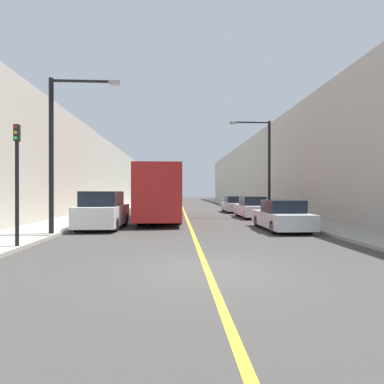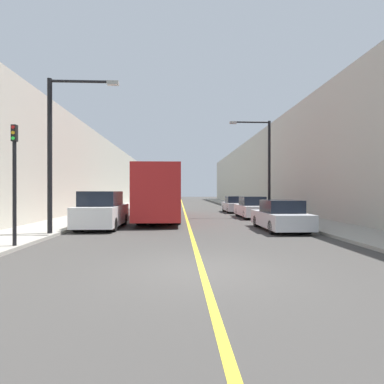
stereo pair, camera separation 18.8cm
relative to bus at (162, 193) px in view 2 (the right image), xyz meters
The scene contains 14 objects.
ground_plane 14.43m from the bus, 83.02° to the right, with size 200.00×200.00×0.00m, color #3F3D3A.
sidewalk_left 16.85m from the bus, 109.48° to the left, with size 3.04×72.00×0.13m, color #9E998E.
sidewalk_right 18.30m from the bus, 60.15° to the left, with size 3.04×72.00×0.13m, color #9E998E.
building_row_left 18.36m from the bus, 119.97° to the left, with size 4.00×72.00×7.94m, color #B7B2A3.
building_row_right 20.36m from the bus, 51.46° to the left, with size 4.00×72.00×8.91m, color #B7B2A3.
road_center_line 16.00m from the bus, 83.72° to the left, with size 0.16×72.00×0.01m, color gold.
bus is the anchor object (origin of this frame).
parked_suv_left 6.49m from the bus, 116.09° to the right, with size 1.99×4.41×1.94m.
car_right_near 9.36m from the bus, 47.98° to the right, with size 1.87×4.36×1.51m.
car_right_mid 6.62m from the bus, ahead, with size 1.79×4.34×1.56m.
car_right_far 8.74m from the bus, 42.44° to the left, with size 1.89×4.30×1.49m.
street_lamp_left 9.60m from the bus, 115.67° to the right, with size 3.04×0.24×6.65m.
street_lamp_right 7.90m from the bus, ahead, with size 3.04×0.24×6.99m.
traffic_light 12.16m from the bus, 110.57° to the right, with size 0.16×0.18×4.01m.
Camera 2 is at (-0.57, -7.33, 1.94)m, focal length 28.00 mm.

